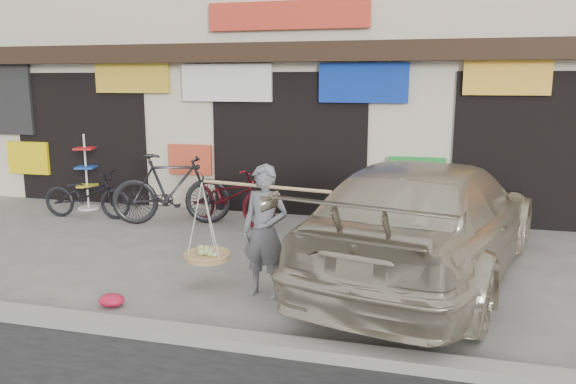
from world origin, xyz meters
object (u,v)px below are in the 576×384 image
(bike_1, at_px, (171,189))
(display_rack, at_px, (87,179))
(street_vendor, at_px, (265,237))
(bike_2, at_px, (229,196))
(bike_0, at_px, (87,194))
(suv, at_px, (428,220))

(bike_1, xyz_separation_m, display_rack, (-2.18, 0.66, -0.03))
(street_vendor, height_order, bike_2, street_vendor)
(street_vendor, relative_size, display_rack, 1.43)
(bike_0, bearing_deg, suv, -109.84)
(bike_2, bearing_deg, street_vendor, -133.72)
(street_vendor, distance_m, suv, 2.19)
(bike_1, height_order, display_rack, display_rack)
(display_rack, bearing_deg, suv, -19.40)
(street_vendor, xyz_separation_m, bike_1, (-2.64, 2.87, -0.09))
(bike_1, distance_m, bike_2, 1.04)
(suv, bearing_deg, street_vendor, 46.36)
(street_vendor, relative_size, bike_0, 1.26)
(street_vendor, bearing_deg, bike_1, 142.55)
(bike_2, height_order, display_rack, display_rack)
(bike_2, bearing_deg, suv, -100.21)
(bike_2, height_order, suv, suv)
(street_vendor, relative_size, suv, 0.38)
(bike_0, bearing_deg, bike_2, -90.40)
(bike_1, distance_m, display_rack, 2.28)
(suv, height_order, display_rack, suv)
(bike_0, distance_m, suv, 6.45)
(bike_1, relative_size, display_rack, 1.41)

